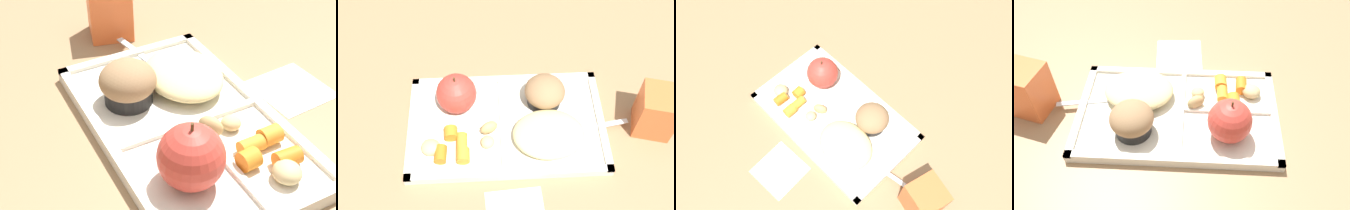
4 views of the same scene
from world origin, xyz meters
TOP-DOWN VIEW (x-y plane):
  - ground at (0.00, 0.00)m, footprint 6.00×6.00m
  - lunch_tray at (-0.00, -0.00)m, footprint 0.38×0.23m
  - green_apple at (-0.09, 0.05)m, footprint 0.08×0.08m
  - bran_muffin at (0.08, 0.05)m, footprint 0.08×0.08m
  - carrot_slice_large at (-0.09, -0.04)m, footprint 0.02×0.03m
  - carrot_slice_back at (-0.12, -0.07)m, footprint 0.02×0.03m
  - carrot_slice_center at (-0.11, -0.02)m, footprint 0.03×0.02m
  - carrot_slice_near_corner at (-0.08, -0.07)m, footprint 0.02×0.03m
  - potato_chunk_golden at (-0.04, -0.05)m, footprint 0.04×0.04m
  - potato_chunk_large at (-0.14, -0.05)m, footprint 0.04×0.04m
  - potato_chunk_small at (-0.03, -0.02)m, footprint 0.04×0.03m
  - egg_noodle_pile at (0.08, -0.04)m, footprint 0.14×0.11m
  - meatball_back at (0.09, -0.05)m, footprint 0.03×0.03m
  - meatball_side at (0.08, -0.04)m, footprint 0.03×0.03m
  - plastic_fork at (0.15, -0.02)m, footprint 0.17×0.04m
  - milk_carton at (0.28, -0.01)m, footprint 0.09×0.09m
  - paper_napkin at (0.01, -0.18)m, footprint 0.11×0.11m

SIDE VIEW (x-z plane):
  - ground at x=0.00m, z-range 0.00..0.00m
  - paper_napkin at x=0.01m, z-range 0.00..0.00m
  - lunch_tray at x=0.00m, z-range 0.00..0.02m
  - plastic_fork at x=0.15m, z-range 0.01..0.02m
  - potato_chunk_golden at x=-0.04m, z-range 0.01..0.03m
  - carrot_slice_large at x=-0.09m, z-range 0.01..0.03m
  - carrot_slice_back at x=-0.12m, z-range 0.01..0.04m
  - potato_chunk_large at x=-0.14m, z-range 0.01..0.04m
  - carrot_slice_near_corner at x=-0.08m, z-range 0.01..0.04m
  - carrot_slice_center at x=-0.11m, z-range 0.01..0.04m
  - potato_chunk_small at x=-0.03m, z-range 0.01..0.04m
  - meatball_side at x=0.08m, z-range 0.01..0.04m
  - meatball_back at x=0.09m, z-range 0.01..0.05m
  - egg_noodle_pile at x=0.08m, z-range 0.01..0.05m
  - bran_muffin at x=0.08m, z-range 0.01..0.07m
  - milk_carton at x=0.28m, z-range 0.00..0.10m
  - green_apple at x=-0.09m, z-range 0.01..0.10m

